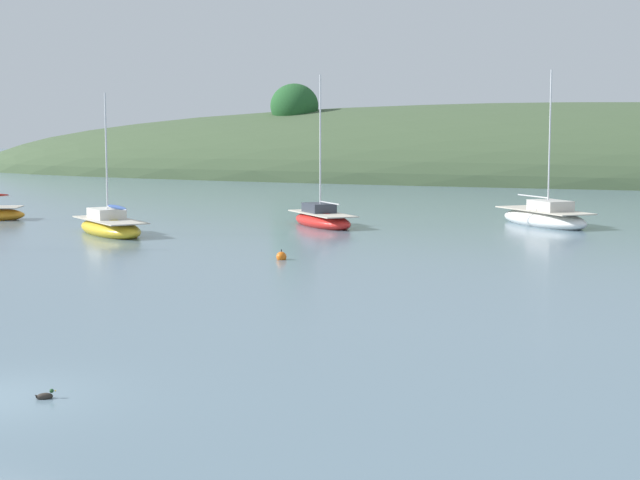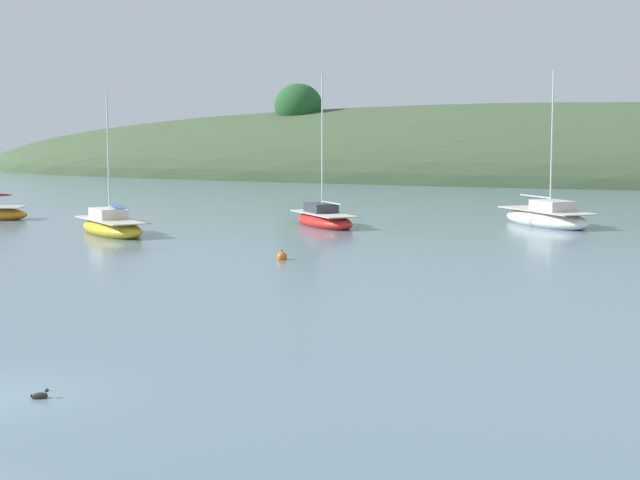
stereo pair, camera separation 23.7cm
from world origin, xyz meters
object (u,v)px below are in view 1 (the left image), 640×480
object	(u,v)px
sailboat_black_sloop	(322,219)
duck_trailing	(45,396)
sailboat_teal_outer	(545,218)
mooring_buoy_outer	(281,257)
sailboat_cream_ketch	(110,227)

from	to	relation	value
sailboat_black_sloop	duck_trailing	world-z (taller)	sailboat_black_sloop
duck_trailing	sailboat_teal_outer	bearing A→B (deg)	83.62
sailboat_black_sloop	mooring_buoy_outer	bearing A→B (deg)	-76.56
sailboat_cream_ketch	mooring_buoy_outer	bearing A→B (deg)	-26.85
sailboat_black_sloop	duck_trailing	bearing A→B (deg)	-78.75
sailboat_black_sloop	sailboat_cream_ketch	xyz separation A→B (m)	(-8.91, -8.05, 0.02)
sailboat_teal_outer	sailboat_cream_ketch	world-z (taller)	sailboat_teal_outer
duck_trailing	sailboat_black_sloop	bearing A→B (deg)	101.25
sailboat_teal_outer	mooring_buoy_outer	world-z (taller)	sailboat_teal_outer
sailboat_cream_ketch	duck_trailing	distance (m)	32.52
sailboat_black_sloop	sailboat_teal_outer	bearing A→B (deg)	22.08
mooring_buoy_outer	duck_trailing	bearing A→B (deg)	-80.19
sailboat_teal_outer	sailboat_black_sloop	bearing A→B (deg)	-157.92
duck_trailing	sailboat_cream_ketch	bearing A→B (deg)	119.73
mooring_buoy_outer	duck_trailing	xyz separation A→B (m)	(3.80, -22.00, -0.07)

